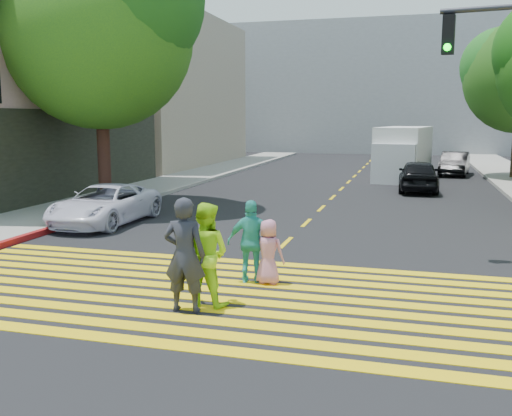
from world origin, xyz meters
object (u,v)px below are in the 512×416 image
at_px(tree_left, 101,23).
at_px(silver_car, 413,158).
at_px(white_sedan, 105,205).
at_px(dark_car_parked, 455,164).
at_px(dark_car_near, 418,175).
at_px(pedestrian_man, 185,255).
at_px(pedestrian_extra, 252,242).
at_px(white_van, 403,155).
at_px(pedestrian_woman, 206,254).
at_px(pedestrian_child, 268,252).

relative_size(tree_left, silver_car, 2.10).
bearing_deg(white_sedan, dark_car_parked, 59.31).
bearing_deg(dark_car_near, dark_car_parked, -105.67).
relative_size(pedestrian_man, pedestrian_extra, 1.18).
xyz_separation_m(tree_left, white_van, (10.35, 12.63, -5.30)).
bearing_deg(silver_car, tree_left, 64.94).
xyz_separation_m(pedestrian_woman, silver_car, (3.41, 29.62, -0.24)).
relative_size(pedestrian_man, pedestrian_child, 1.51).
relative_size(pedestrian_woman, dark_car_parked, 0.45).
bearing_deg(pedestrian_extra, pedestrian_woman, 61.28).
relative_size(pedestrian_child, silver_car, 0.28).
xyz_separation_m(pedestrian_man, pedestrian_child, (0.97, 1.96, -0.34)).
bearing_deg(pedestrian_man, pedestrian_child, -121.56).
bearing_deg(dark_car_near, white_sedan, 47.54).
height_order(pedestrian_woman, white_sedan, pedestrian_woman).
relative_size(pedestrian_child, dark_car_near, 0.31).
bearing_deg(dark_car_near, white_van, -81.97).
bearing_deg(pedestrian_woman, pedestrian_extra, -95.66).
distance_m(pedestrian_extra, silver_car, 28.25).
xyz_separation_m(tree_left, pedestrian_man, (7.24, -10.04, -5.63)).
bearing_deg(pedestrian_child, pedestrian_man, 70.74).
distance_m(pedestrian_woman, pedestrian_extra, 1.59).
xyz_separation_m(dark_car_parked, white_van, (-2.86, -3.11, 0.65)).
distance_m(dark_car_parked, white_van, 4.27).
xyz_separation_m(tree_left, pedestrian_woman, (7.46, -9.60, -5.70)).
xyz_separation_m(pedestrian_child, white_sedan, (-6.51, 4.94, -0.04)).
bearing_deg(dark_car_near, tree_left, 33.29).
height_order(white_sedan, white_van, white_van).
bearing_deg(tree_left, pedestrian_extra, -45.72).
relative_size(pedestrian_woman, white_van, 0.30).
bearing_deg(tree_left, dark_car_parked, 49.99).
height_order(pedestrian_woman, dark_car_near, pedestrian_woman).
height_order(pedestrian_extra, white_van, white_van).
bearing_deg(dark_car_near, pedestrian_extra, 76.84).
distance_m(tree_left, silver_car, 23.54).
bearing_deg(white_van, tree_left, -120.64).
bearing_deg(silver_car, pedestrian_woman, 86.86).
relative_size(dark_car_parked, white_van, 0.66).
distance_m(pedestrian_child, white_sedan, 8.18).
xyz_separation_m(dark_car_near, white_van, (-0.81, 4.91, 0.60)).
distance_m(pedestrian_child, pedestrian_extra, 0.39).
height_order(pedestrian_child, pedestrian_extra, pedestrian_extra).
xyz_separation_m(pedestrian_extra, dark_car_parked, (5.34, 23.81, -0.17)).
distance_m(tree_left, dark_car_parked, 21.39).
height_order(pedestrian_woman, pedestrian_extra, pedestrian_woman).
distance_m(tree_left, pedestrian_woman, 13.43).
bearing_deg(pedestrian_child, dark_car_parked, -94.79).
relative_size(tree_left, pedestrian_extra, 5.84).
bearing_deg(white_van, pedestrian_child, -87.20).
xyz_separation_m(white_sedan, dark_car_near, (9.47, 10.86, 0.11)).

